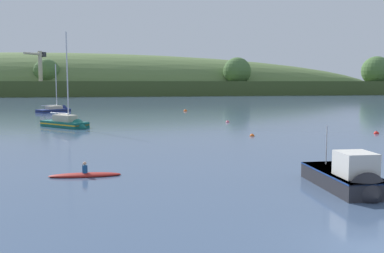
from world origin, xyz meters
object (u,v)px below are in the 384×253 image
object	(u,v)px
mooring_buoy_foreground	(252,136)
mooring_buoy_far_upstream	(185,111)
mooring_buoy_midchannel	(228,122)
mooring_buoy_off_fishing_boat	(376,134)
dockside_crane	(40,76)
sailboat_midwater_white	(58,111)
fishing_boat_moored	(349,181)
canoe_with_paddler	(85,175)
sailboat_near_mooring	(69,125)

from	to	relation	value
mooring_buoy_foreground	mooring_buoy_far_upstream	size ratio (longest dim) A/B	0.73
mooring_buoy_midchannel	mooring_buoy_off_fishing_boat	xyz separation A→B (m)	(11.22, -17.03, -0.00)
mooring_buoy_off_fishing_boat	mooring_buoy_midchannel	bearing A→B (deg)	123.39
dockside_crane	sailboat_midwater_white	bearing A→B (deg)	43.66
dockside_crane	mooring_buoy_midchannel	world-z (taller)	dockside_crane
mooring_buoy_off_fishing_boat	dockside_crane	bearing A→B (deg)	107.86
fishing_boat_moored	mooring_buoy_off_fishing_boat	size ratio (longest dim) A/B	10.23
mooring_buoy_foreground	mooring_buoy_midchannel	xyz separation A→B (m)	(2.89, 15.24, -0.00)
canoe_with_paddler	mooring_buoy_foreground	world-z (taller)	canoe_with_paddler
sailboat_midwater_white	mooring_buoy_midchannel	bearing A→B (deg)	-85.37
mooring_buoy_foreground	mooring_buoy_midchannel	bearing A→B (deg)	79.25
dockside_crane	sailboat_midwater_white	xyz separation A→B (m)	(8.76, -90.42, -7.79)
dockside_crane	mooring_buoy_midchannel	xyz separation A→B (m)	(32.59, -118.91, -8.02)
canoe_with_paddler	mooring_buoy_far_upstream	bearing A→B (deg)	-104.07
canoe_with_paddler	mooring_buoy_off_fishing_boat	size ratio (longest dim) A/B	6.85
fishing_boat_moored	mooring_buoy_far_upstream	xyz separation A→B (m)	(7.29, 61.60, -0.53)
sailboat_near_mooring	sailboat_midwater_white	size ratio (longest dim) A/B	1.27
sailboat_midwater_white	canoe_with_paddler	world-z (taller)	sailboat_midwater_white
mooring_buoy_foreground	mooring_buoy_off_fishing_boat	xyz separation A→B (m)	(14.12, -1.79, -0.00)
dockside_crane	mooring_buoy_foreground	world-z (taller)	dockside_crane
dockside_crane	canoe_with_paddler	bearing A→B (deg)	42.73
canoe_with_paddler	mooring_buoy_off_fishing_boat	xyz separation A→B (m)	(31.79, 13.44, -0.09)
fishing_boat_moored	mooring_buoy_off_fishing_boat	distance (m)	27.77
mooring_buoy_foreground	mooring_buoy_midchannel	size ratio (longest dim) A/B	0.97
sailboat_midwater_white	mooring_buoy_midchannel	world-z (taller)	sailboat_midwater_white
sailboat_midwater_white	mooring_buoy_off_fishing_boat	world-z (taller)	sailboat_midwater_white
sailboat_near_mooring	mooring_buoy_midchannel	distance (m)	21.72
sailboat_near_mooring	fishing_boat_moored	bearing A→B (deg)	-16.47
sailboat_near_mooring	mooring_buoy_midchannel	bearing A→B (deg)	54.71
sailboat_near_mooring	fishing_boat_moored	xyz separation A→B (m)	(14.48, -36.78, 0.26)
sailboat_midwater_white	fishing_boat_moored	distance (m)	68.34
mooring_buoy_off_fishing_boat	fishing_boat_moored	bearing A→B (deg)	-131.60
dockside_crane	sailboat_near_mooring	xyz separation A→B (m)	(10.90, -119.92, -7.75)
sailboat_near_mooring	mooring_buoy_far_upstream	bearing A→B (deg)	100.78
sailboat_near_mooring	sailboat_midwater_white	bearing A→B (deg)	146.18
mooring_buoy_off_fishing_boat	mooring_buoy_far_upstream	xyz separation A→B (m)	(-11.15, 40.84, -0.00)
sailboat_midwater_white	mooring_buoy_off_fishing_boat	xyz separation A→B (m)	(35.05, -45.52, -0.23)
mooring_buoy_midchannel	fishing_boat_moored	bearing A→B (deg)	-100.80
fishing_boat_moored	mooring_buoy_foreground	distance (m)	22.97
mooring_buoy_midchannel	mooring_buoy_off_fishing_boat	world-z (taller)	mooring_buoy_off_fishing_boat
sailboat_midwater_white	mooring_buoy_far_upstream	bearing A→B (deg)	-46.36
dockside_crane	mooring_buoy_far_upstream	size ratio (longest dim) A/B	21.72
mooring_buoy_off_fishing_boat	sailboat_midwater_white	bearing A→B (deg)	127.60
dockside_crane	fishing_boat_moored	bearing A→B (deg)	47.33
sailboat_near_mooring	mooring_buoy_midchannel	xyz separation A→B (m)	(21.69, 1.01, -0.27)
mooring_buoy_midchannel	mooring_buoy_far_upstream	world-z (taller)	mooring_buoy_far_upstream
sailboat_midwater_white	mooring_buoy_far_upstream	size ratio (longest dim) A/B	12.66
sailboat_near_mooring	fishing_boat_moored	size ratio (longest dim) A/B	1.95
mooring_buoy_off_fishing_boat	sailboat_near_mooring	bearing A→B (deg)	154.05
fishing_boat_moored	mooring_buoy_foreground	size ratio (longest dim) A/B	11.25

